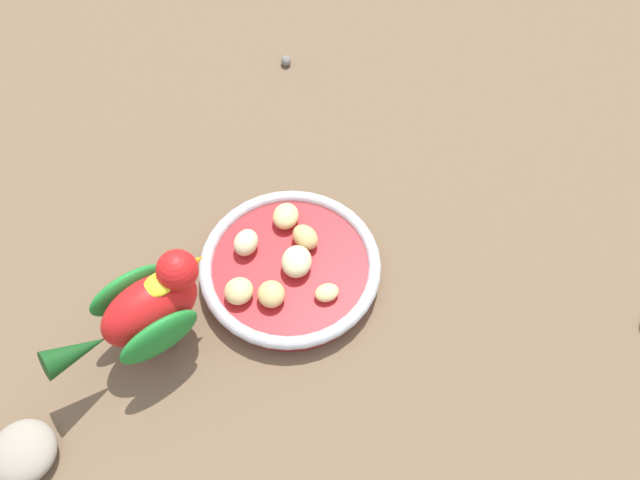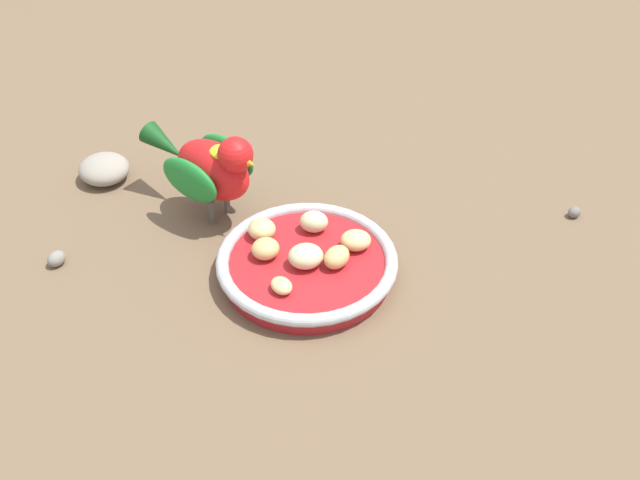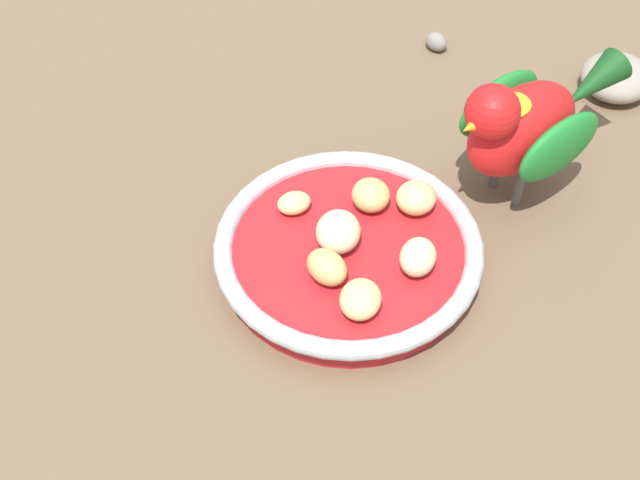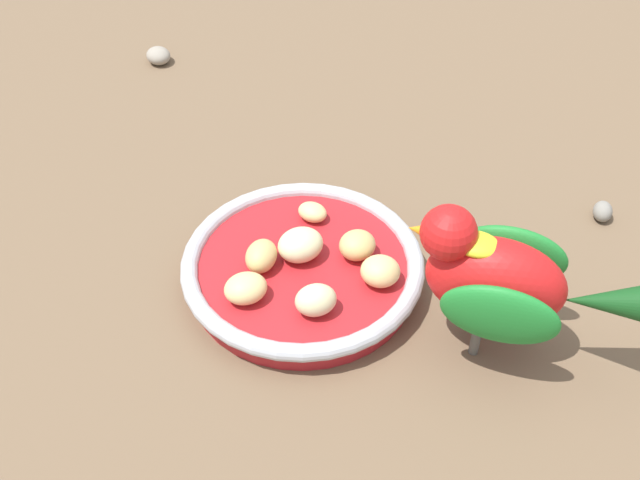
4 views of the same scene
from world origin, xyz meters
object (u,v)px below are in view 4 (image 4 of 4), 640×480
Objects in this scene: apple_piece_3 at (300,245)px; parrot at (501,278)px; apple_piece_4 at (316,211)px; pebble_1 at (158,56)px; feeding_bowl at (303,268)px; apple_piece_1 at (316,300)px; apple_piece_2 at (261,256)px; apple_piece_5 at (357,245)px; apple_piece_0 at (246,288)px; pebble_2 at (603,211)px; apple_piece_6 at (380,271)px.

parrot is (-0.10, 0.13, 0.04)m from apple_piece_3.
apple_piece_4 reaches higher than pebble_1.
feeding_bowl is 1.33× the size of parrot.
apple_piece_1 is at bearing 78.36° from feeding_bowl.
apple_piece_2 is at bearing 30.04° from apple_piece_4.
pebble_1 is (0.01, -0.45, -0.02)m from apple_piece_1.
apple_piece_3 is at bearing 51.99° from apple_piece_4.
apple_piece_0 is at bearing 4.89° from apple_piece_5.
pebble_2 is (-0.28, 0.04, -0.03)m from apple_piece_3.
apple_piece_2 is at bearing -17.72° from feeding_bowl.
pebble_1 is (0.12, -0.51, -0.06)m from parrot.
pebble_2 is (-0.28, 0.04, -0.01)m from feeding_bowl.
apple_piece_1 is 1.05× the size of pebble_1.
apple_piece_4 is at bearing -149.96° from apple_piece_2.
apple_piece_0 is at bearing 17.88° from feeding_bowl.
apple_piece_4 reaches higher than feeding_bowl.
feeding_bowl is 5.88× the size of apple_piece_0.
apple_piece_2 is 0.03m from apple_piece_3.
apple_piece_6 reaches higher than pebble_2.
apple_piece_1 is at bearing 142.41° from apple_piece_0.
pebble_1 is 0.53m from pebble_2.
pebble_2 is (-0.34, 0.02, -0.02)m from apple_piece_0.
parrot is 4.89× the size of pebble_1.
feeding_bowl is 0.40m from pebble_1.
feeding_bowl is 0.28m from pebble_2.
apple_piece_2 is at bearing -14.17° from apple_piece_5.
apple_piece_6 is (-0.05, 0.05, -0.00)m from apple_piece_3.
apple_piece_5 is 1.01× the size of pebble_1.
apple_piece_5 is 0.13m from parrot.
apple_piece_4 is 1.18× the size of pebble_2.
apple_piece_5 is at bearing -175.11° from apple_piece_0.
apple_piece_4 is 0.26m from pebble_2.
apple_piece_2 and apple_piece_6 have the same top height.
parrot is at bearing 127.86° from apple_piece_6.
apple_piece_5 and apple_piece_6 have the same top height.
pebble_1 is (-0.04, -0.41, -0.02)m from apple_piece_0.
apple_piece_4 is 0.09m from apple_piece_6.
feeding_bowl is 6.32× the size of apple_piece_6.
apple_piece_2 is 0.08m from apple_piece_5.
apple_piece_0 is 0.23× the size of parrot.
apple_piece_0 is 0.19m from parrot.
apple_piece_0 is 0.06m from apple_piece_3.
pebble_1 is (0.07, -0.44, -0.02)m from apple_piece_6.
apple_piece_1 is (-0.04, 0.03, 0.00)m from apple_piece_0.
apple_piece_4 is at bearing -143.35° from apple_piece_0.
pebble_2 is at bearing 124.66° from pebble_1.
apple_piece_5 is (-0.10, -0.01, 0.00)m from apple_piece_0.
apple_piece_2 reaches higher than apple_piece_4.
feeding_bowl is at bearing 92.61° from pebble_1.
apple_piece_2 is (0.02, -0.06, -0.00)m from apple_piece_1.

